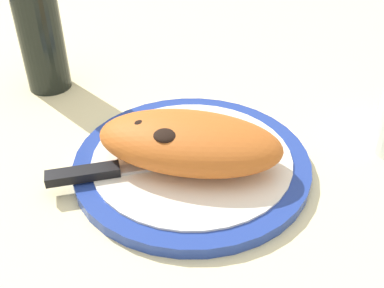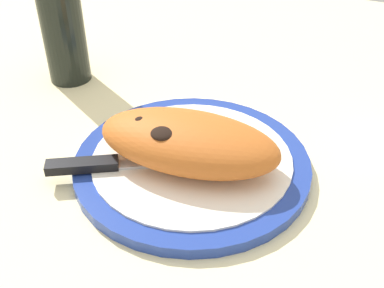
# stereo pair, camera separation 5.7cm
# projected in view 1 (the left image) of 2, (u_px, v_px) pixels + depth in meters

# --- Properties ---
(ground_plane) EXTENTS (1.50, 1.50, 0.03)m
(ground_plane) POSITION_uv_depth(u_px,v_px,m) (192.00, 177.00, 0.61)
(ground_plane) COLOR beige
(plate) EXTENTS (0.30, 0.30, 0.02)m
(plate) POSITION_uv_depth(u_px,v_px,m) (192.00, 162.00, 0.59)
(plate) COLOR #233D99
(plate) RESTS_ON ground_plane
(calzone) EXTENTS (0.24, 0.13, 0.06)m
(calzone) POSITION_uv_depth(u_px,v_px,m) (186.00, 141.00, 0.56)
(calzone) COLOR #C16023
(calzone) RESTS_ON plate
(fork) EXTENTS (0.15, 0.05, 0.00)m
(fork) POSITION_uv_depth(u_px,v_px,m) (204.00, 127.00, 0.64)
(fork) COLOR silver
(fork) RESTS_ON plate
(knife) EXTENTS (0.19, 0.12, 0.01)m
(knife) POSITION_uv_depth(u_px,v_px,m) (107.00, 171.00, 0.56)
(knife) COLOR silver
(knife) RESTS_ON plate
(wine_bottle) EXTENTS (0.07, 0.07, 0.29)m
(wine_bottle) POSITION_uv_depth(u_px,v_px,m) (36.00, 15.00, 0.70)
(wine_bottle) COLOR black
(wine_bottle) RESTS_ON ground_plane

